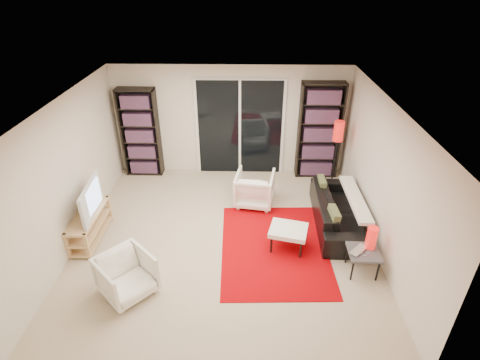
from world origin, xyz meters
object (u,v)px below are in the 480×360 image
ottoman (288,231)px  floor_lamp (338,138)px  armchair_back (255,188)px  bookshelf_left (140,133)px  side_table (364,254)px  bookshelf_right (319,131)px  tv_stand (90,225)px  armchair_front (127,276)px  sofa (338,211)px

ottoman → floor_lamp: bearing=61.1°
ottoman → armchair_back: bearing=111.7°
bookshelf_left → side_table: bearing=-37.1°
side_table → bookshelf_right: bearing=94.4°
armchair_back → side_table: armchair_back is taller
tv_stand → armchair_front: 1.58m
ottoman → floor_lamp: (1.11, 2.02, 0.79)m
armchair_back → side_table: (1.62, -1.88, 0.02)m
armchair_back → floor_lamp: size_ratio=0.50×
bookshelf_right → bookshelf_left: bearing=180.0°
bookshelf_right → side_table: bearing=-85.6°
armchair_back → armchair_front: bearing=61.3°
bookshelf_left → bookshelf_right: size_ratio=0.93×
tv_stand → bookshelf_left: bearing=81.2°
side_table → tv_stand: bearing=170.7°
bookshelf_right → floor_lamp: (0.27, -0.54, 0.09)m
ottoman → tv_stand: bearing=176.7°
bookshelf_right → sofa: size_ratio=1.06×
ottoman → sofa: bearing=35.5°
armchair_back → ottoman: bearing=120.6°
bookshelf_left → tv_stand: size_ratio=1.67×
bookshelf_left → armchair_front: bearing=-80.1°
bookshelf_left → ottoman: (3.00, -2.56, -0.63)m
floor_lamp → ottoman: bearing=-118.9°
ottoman → floor_lamp: 2.44m
bookshelf_right → sofa: (0.11, -1.88, -0.76)m
bookshelf_left → tv_stand: 2.49m
sofa → bookshelf_left: bearing=66.5°
ottoman → side_table: size_ratio=1.46×
bookshelf_left → sofa: (3.96, -1.88, -0.69)m
floor_lamp → bookshelf_left: bearing=172.5°
bookshelf_right → sofa: bearing=-86.7°
tv_stand → floor_lamp: floor_lamp is taller
sofa → armchair_front: size_ratio=2.82×
ottoman → floor_lamp: size_ratio=0.47×
bookshelf_right → armchair_back: size_ratio=2.84×
side_table → armchair_back: bearing=130.7°
ottoman → bookshelf_left: bearing=139.6°
bookshelf_right → side_table: bookshelf_right is taller
bookshelf_right → ottoman: (-0.85, -2.56, -0.70)m
bookshelf_left → side_table: (4.09, -3.09, -0.62)m
armchair_front → ottoman: 2.59m
bookshelf_right → tv_stand: 4.89m
tv_stand → armchair_back: bearing=22.1°
bookshelf_right → ottoman: size_ratio=3.00×
bookshelf_right → ottoman: bearing=-108.3°
bookshelf_left → tv_stand: (-0.36, -2.36, -0.71)m
armchair_back → ottoman: size_ratio=1.06×
bookshelf_left → armchair_back: bearing=-26.1°
sofa → armchair_front: (-3.33, -1.72, 0.03)m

